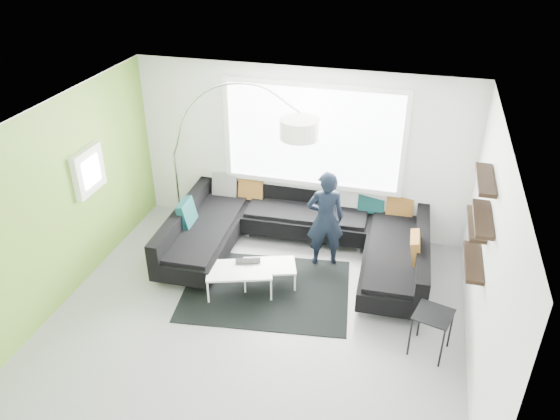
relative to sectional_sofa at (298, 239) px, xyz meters
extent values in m
plane|color=gray|center=(-0.21, -1.47, -0.37)|extent=(5.50, 5.50, 0.00)
cube|color=white|center=(-0.21, 1.03, 1.03)|extent=(5.50, 0.04, 2.80)
cube|color=white|center=(-0.21, -3.97, 1.03)|extent=(5.50, 0.04, 2.80)
cube|color=white|center=(-2.96, -1.47, 1.03)|extent=(0.04, 5.00, 2.80)
cube|color=white|center=(2.54, -1.47, 1.03)|extent=(0.04, 5.00, 2.80)
cube|color=silver|center=(-0.21, -1.47, 2.43)|extent=(5.50, 5.00, 0.04)
cube|color=#6B9E33|center=(-2.95, -1.47, 1.03)|extent=(0.01, 5.00, 2.80)
cube|color=white|center=(-0.01, 0.99, 1.33)|extent=(2.96, 0.06, 1.68)
cube|color=white|center=(-2.89, -0.87, 1.23)|extent=(0.12, 0.66, 0.66)
cube|color=black|center=(2.43, -1.07, 1.33)|extent=(0.20, 1.24, 0.95)
cube|color=black|center=(0.00, 0.00, -0.17)|extent=(4.02, 2.56, 0.41)
cube|color=black|center=(0.00, 0.00, 0.20)|extent=(4.02, 2.56, 0.31)
cube|color=brown|center=(0.00, 0.00, 0.26)|extent=(3.53, 0.32, 0.44)
cube|color=black|center=(-0.25, -0.89, -0.37)|extent=(2.60, 2.03, 0.01)
cube|color=white|center=(-0.44, -0.87, -0.18)|extent=(1.36, 1.04, 0.39)
cube|color=black|center=(2.07, -1.54, -0.07)|extent=(0.54, 0.54, 0.60)
imported|color=black|center=(0.42, 0.03, 0.41)|extent=(0.80, 0.72, 1.58)
imported|color=black|center=(-0.54, -0.85, 0.03)|extent=(0.50, 0.45, 0.03)
camera|label=1|loc=(1.58, -6.98, 4.62)|focal=35.00mm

